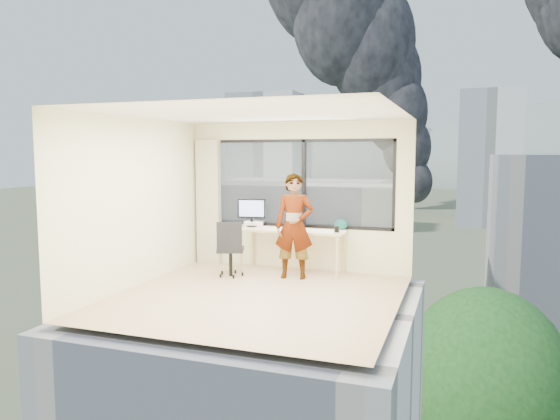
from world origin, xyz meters
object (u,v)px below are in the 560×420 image
at_px(person, 294,226).
at_px(handbag, 341,224).
at_px(game_console, 254,223).
at_px(desk, 293,251).
at_px(chair, 231,248).
at_px(monitor, 252,212).
at_px(laptop, 294,223).

bearing_deg(person, handbag, 34.28).
height_order(game_console, handbag, handbag).
relative_size(desk, chair, 1.87).
bearing_deg(monitor, person, -36.97).
height_order(chair, person, person).
xyz_separation_m(chair, game_console, (0.08, 0.85, 0.31)).
bearing_deg(desk, handbag, 15.70).
relative_size(chair, game_console, 2.90).
xyz_separation_m(desk, laptop, (0.03, -0.04, 0.49)).
height_order(desk, person, person).
height_order(person, handbag, person).
relative_size(chair, laptop, 2.57).
height_order(chair, game_console, chair).
bearing_deg(person, laptop, 98.33).
xyz_separation_m(laptop, handbag, (0.77, 0.27, -0.02)).
bearing_deg(monitor, handbag, -4.59).
bearing_deg(game_console, chair, -107.45).
distance_m(laptop, handbag, 0.81).
bearing_deg(handbag, chair, -140.23).
distance_m(person, game_console, 1.15).
distance_m(person, handbag, 0.90).
bearing_deg(game_console, laptop, -28.43).
height_order(laptop, handbag, laptop).
xyz_separation_m(chair, laptop, (0.92, 0.60, 0.38)).
bearing_deg(handbag, laptop, -148.19).
height_order(person, laptop, person).
relative_size(monitor, handbag, 2.15).
xyz_separation_m(monitor, handbag, (1.60, 0.14, -0.16)).
distance_m(desk, chair, 1.10).
bearing_deg(chair, desk, 16.43).
xyz_separation_m(person, handbag, (0.64, 0.64, -0.02)).
distance_m(desk, laptop, 0.49).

